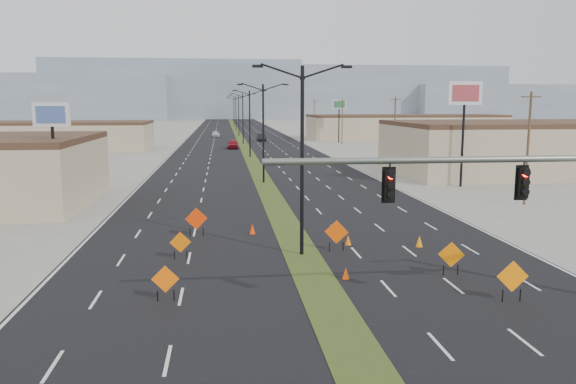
{
  "coord_description": "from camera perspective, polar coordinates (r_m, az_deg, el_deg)",
  "views": [
    {
      "loc": [
        -4.14,
        -17.07,
        8.08
      ],
      "look_at": [
        -0.56,
        13.59,
        3.2
      ],
      "focal_mm": 35.0,
      "sensor_mm": 36.0,
      "label": 1
    }
  ],
  "objects": [
    {
      "name": "construction_sign_5",
      "position": [
        24.94,
        21.85,
        -8.09
      ],
      "size": [
        1.31,
        0.15,
        1.75
      ],
      "rotation": [
        0.0,
        0.0,
        -0.08
      ],
      "color": "orange",
      "rests_on": "ground"
    },
    {
      "name": "streetlight_1",
      "position": [
        57.28,
        -2.53,
        6.32
      ],
      "size": [
        5.15,
        0.24,
        10.02
      ],
      "color": "black",
      "rests_on": "ground"
    },
    {
      "name": "signal_mast",
      "position": [
        23.14,
        26.7,
        -0.15
      ],
      "size": [
        16.3,
        0.6,
        8.0
      ],
      "color": "slate",
      "rests_on": "ground"
    },
    {
      "name": "streetlight_3",
      "position": [
        113.17,
        -4.61,
        7.61
      ],
      "size": [
        5.15,
        0.24,
        10.02
      ],
      "color": "black",
      "rests_on": "ground"
    },
    {
      "name": "car_far",
      "position": [
        138.75,
        -7.35,
        5.85
      ],
      "size": [
        2.06,
        4.54,
        1.29
      ],
      "primitive_type": "imported",
      "rotation": [
        0.0,
        0.0,
        0.06
      ],
      "color": "silver",
      "rests_on": "ground"
    },
    {
      "name": "building_se_near",
      "position": [
        73.05,
        24.9,
        3.97
      ],
      "size": [
        36.0,
        18.0,
        5.5
      ],
      "primitive_type": "cube",
      "color": "tan",
      "rests_on": "ground"
    },
    {
      "name": "utility_pole_1",
      "position": [
        80.83,
        10.79,
        6.42
      ],
      "size": [
        1.6,
        0.2,
        9.0
      ],
      "color": "#4C3823",
      "rests_on": "ground"
    },
    {
      "name": "construction_sign_2",
      "position": [
        34.72,
        -9.29,
        -2.78
      ],
      "size": [
        1.34,
        0.3,
        1.81
      ],
      "rotation": [
        0.0,
        0.0,
        0.19
      ],
      "color": "red",
      "rests_on": "ground"
    },
    {
      "name": "building_sw_far",
      "position": [
        105.96,
        -21.99,
        5.19
      ],
      "size": [
        30.0,
        14.0,
        4.5
      ],
      "primitive_type": "cube",
      "color": "tan",
      "rests_on": "ground"
    },
    {
      "name": "utility_pole_3",
      "position": [
        149.07,
        2.68,
        7.67
      ],
      "size": [
        1.6,
        0.2,
        9.0
      ],
      "color": "#4C3823",
      "rests_on": "ground"
    },
    {
      "name": "streetlight_4",
      "position": [
        141.15,
        -5.03,
        7.88
      ],
      "size": [
        5.15,
        0.24,
        10.02
      ],
      "color": "black",
      "rests_on": "ground"
    },
    {
      "name": "construction_sign_3",
      "position": [
        31.01,
        4.95,
        -4.18
      ],
      "size": [
        1.25,
        0.51,
        1.75
      ],
      "rotation": [
        0.0,
        0.0,
        -0.36
      ],
      "color": "#F34E05",
      "rests_on": "ground"
    },
    {
      "name": "pole_sign_west",
      "position": [
        45.3,
        -22.86,
        6.39
      ],
      "size": [
        2.68,
        0.6,
        8.17
      ],
      "rotation": [
        0.0,
        0.0,
        -0.08
      ],
      "color": "black",
      "rests_on": "ground"
    },
    {
      "name": "car_left",
      "position": [
        101.94,
        -5.63,
        4.85
      ],
      "size": [
        1.97,
        4.74,
        1.6
      ],
      "primitive_type": "imported",
      "rotation": [
        0.0,
        0.0,
        -0.02
      ],
      "color": "maroon",
      "rests_on": "ground"
    },
    {
      "name": "utility_pole_2",
      "position": [
        114.69,
        5.53,
        7.25
      ],
      "size": [
        1.6,
        0.2,
        9.0
      ],
      "color": "#4C3823",
      "rests_on": "ground"
    },
    {
      "name": "pole_sign_east_near",
      "position": [
        57.1,
        17.51,
        8.84
      ],
      "size": [
        3.32,
        0.42,
        10.17
      ],
      "rotation": [
        0.0,
        0.0,
        -0.01
      ],
      "color": "black",
      "rests_on": "ground"
    },
    {
      "name": "streetlight_2",
      "position": [
        85.21,
        -3.91,
        7.18
      ],
      "size": [
        5.15,
        0.24,
        10.02
      ],
      "color": "black",
      "rests_on": "ground"
    },
    {
      "name": "construction_sign_0",
      "position": [
        23.86,
        -12.36,
        -8.78
      ],
      "size": [
        1.14,
        0.09,
        1.52
      ],
      "rotation": [
        0.0,
        0.0,
        -0.05
      ],
      "color": "#FF5F05",
      "rests_on": "ground"
    },
    {
      "name": "cone_3",
      "position": [
        35.16,
        -3.65,
        -3.79
      ],
      "size": [
        0.47,
        0.47,
        0.64
      ],
      "primitive_type": "cone",
      "rotation": [
        0.0,
        0.0,
        -0.26
      ],
      "color": "#F53705",
      "rests_on": "ground"
    },
    {
      "name": "cone_1",
      "position": [
        32.61,
        6.13,
        -4.88
      ],
      "size": [
        0.44,
        0.44,
        0.59
      ],
      "primitive_type": "cone",
      "rotation": [
        0.0,
        0.0,
        0.26
      ],
      "color": "#FB6B05",
      "rests_on": "ground"
    },
    {
      "name": "construction_sign_4",
      "position": [
        27.79,
        16.26,
        -6.24
      ],
      "size": [
        1.18,
        0.38,
        1.63
      ],
      "rotation": [
        0.0,
        0.0,
        -0.28
      ],
      "color": "orange",
      "rests_on": "ground"
    },
    {
      "name": "streetlight_5",
      "position": [
        169.14,
        -5.32,
        8.05
      ],
      "size": [
        5.15,
        0.24,
        10.02
      ],
      "color": "black",
      "rests_on": "ground"
    },
    {
      "name": "streetlight_0",
      "position": [
        29.48,
        1.44,
        3.8
      ],
      "size": [
        5.15,
        0.24,
        10.02
      ],
      "color": "black",
      "rests_on": "ground"
    },
    {
      "name": "streetlight_6",
      "position": [
        197.13,
        -5.52,
        8.18
      ],
      "size": [
        5.15,
        0.24,
        10.02
      ],
      "color": "black",
      "rests_on": "ground"
    },
    {
      "name": "mesa_east",
      "position": [
        358.05,
        24.56,
        8.34
      ],
      "size": [
        160.0,
        50.0,
        18.0
      ],
      "primitive_type": "cube",
      "color": "gray",
      "rests_on": "ground"
    },
    {
      "name": "building_se_far",
      "position": [
        133.99,
        11.75,
        6.42
      ],
      "size": [
        44.0,
        16.0,
        5.0
      ],
      "primitive_type": "cube",
      "color": "tan",
      "rests_on": "ground"
    },
    {
      "name": "pole_sign_east_far",
      "position": [
        117.76,
        5.22,
        8.52
      ],
      "size": [
        2.82,
        1.36,
        8.85
      ],
      "rotation": [
        0.0,
        0.0,
        -0.37
      ],
      "color": "black",
      "rests_on": "ground"
    },
    {
      "name": "cone_2",
      "position": [
        32.87,
        13.2,
        -4.9
      ],
      "size": [
        0.47,
        0.47,
        0.66
      ],
      "primitive_type": "cone",
      "rotation": [
        0.0,
        0.0,
        0.22
      ],
      "color": "orange",
      "rests_on": "ground"
    },
    {
      "name": "median_strip",
      "position": [
        117.42,
        -4.65,
        5.01
      ],
      "size": [
        2.0,
        400.0,
        0.04
      ],
      "primitive_type": "cube",
      "color": "#344B1A",
      "rests_on": "ground"
    },
    {
      "name": "cone_0",
      "position": [
        26.43,
        5.9,
        -8.23
      ],
      "size": [
        0.4,
        0.4,
        0.56
      ],
      "primitive_type": "cone",
      "rotation": [
        0.0,
        0.0,
        -0.2
      ],
      "color": "#FF4C05",
      "rests_on": "ground"
    },
    {
      "name": "construction_sign_1",
      "position": [
        29.94,
        -10.88,
        -5.14
      ],
      "size": [
        1.1,
        0.09,
        1.47
      ],
      "rotation": [
        0.0,
        0.0,
        0.05
      ],
      "color": "#D55F04",
      "rests_on": "ground"
    },
    {
      "name": "ground",
      "position": [
        19.33,
        6.58,
        -15.79
      ],
      "size": [
        600.0,
        600.0,
        0.0
      ],
      "primitive_type": "plane",
      "color": "gray",
      "rests_on": "ground"
    },
    {
      "name": "mesa_center",
      "position": [
        320.18,
        1.28,
        10.05
      ],
      "size": [
        220.0,
        50.0,
        28.0
      ],
      "primitive_type": "cube",
      "color": "gray",
      "rests_on": "ground"
    },
    {
      "name": "car_mid",
      "position": [
        122.69,
        -2.73,
        5.57
      ],
      "size": [
        1.89,
        4.79,
        1.55
      ],
      "primitive_type": "imported",
      "rotation": [
        0.0,
        0.0,
        0.05
      ],
      "color": "black",
      "rests_on": "ground"
    },
    {
      "name": "mesa_backdrop",
      "position": [
        338.15,
        -11.23,
        10.17
      ],
      "size": [
        140.0,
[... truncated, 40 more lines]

